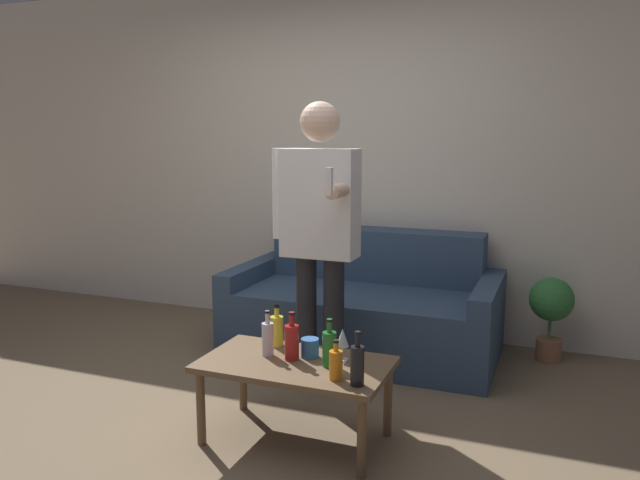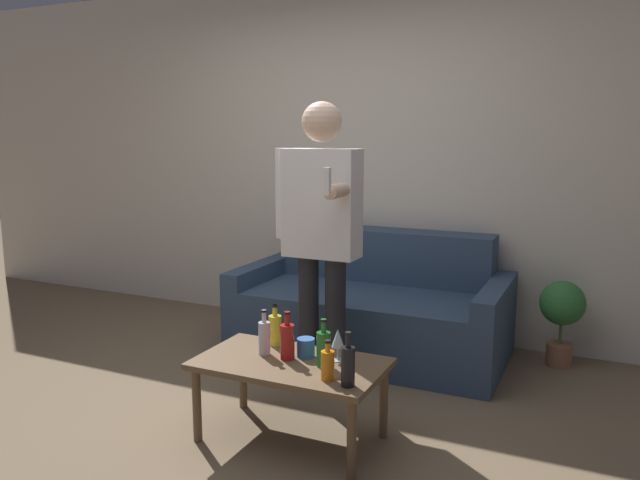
{
  "view_description": "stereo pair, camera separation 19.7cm",
  "coord_description": "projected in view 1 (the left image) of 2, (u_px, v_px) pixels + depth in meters",
  "views": [
    {
      "loc": [
        1.62,
        -2.62,
        1.53
      ],
      "look_at": [
        0.39,
        0.49,
        0.95
      ],
      "focal_mm": 35.0,
      "sensor_mm": 36.0,
      "label": 1
    },
    {
      "loc": [
        1.8,
        -2.54,
        1.53
      ],
      "look_at": [
        0.39,
        0.49,
        0.95
      ],
      "focal_mm": 35.0,
      "sensor_mm": 36.0,
      "label": 2
    }
  ],
  "objects": [
    {
      "name": "bottle_clear",
      "position": [
        329.0,
        348.0,
        3.0
      ],
      "size": [
        0.07,
        0.07,
        0.24
      ],
      "color": "#23752D",
      "rests_on": "coffee_table"
    },
    {
      "name": "cup_on_table",
      "position": [
        310.0,
        348.0,
        3.13
      ],
      "size": [
        0.09,
        0.09,
        0.1
      ],
      "color": "#3366B2",
      "rests_on": "coffee_table"
    },
    {
      "name": "bottle_dark",
      "position": [
        336.0,
        364.0,
        2.84
      ],
      "size": [
        0.06,
        0.06,
        0.19
      ],
      "color": "orange",
      "rests_on": "coffee_table"
    },
    {
      "name": "wall_back",
      "position": [
        343.0,
        156.0,
        4.81
      ],
      "size": [
        8.0,
        0.06,
        2.7
      ],
      "color": "beige",
      "rests_on": "ground_plane"
    },
    {
      "name": "bottle_yellow",
      "position": [
        292.0,
        341.0,
        3.08
      ],
      "size": [
        0.07,
        0.07,
        0.24
      ],
      "color": "#B21E1E",
      "rests_on": "coffee_table"
    },
    {
      "name": "bottle_red",
      "position": [
        357.0,
        364.0,
        2.77
      ],
      "size": [
        0.06,
        0.06,
        0.25
      ],
      "color": "black",
      "rests_on": "coffee_table"
    },
    {
      "name": "bottle_orange",
      "position": [
        268.0,
        338.0,
        3.15
      ],
      "size": [
        0.06,
        0.06,
        0.23
      ],
      "color": "silver",
      "rests_on": "coffee_table"
    },
    {
      "name": "ground_plane",
      "position": [
        216.0,
        429.0,
        3.25
      ],
      "size": [
        16.0,
        16.0,
        0.0
      ],
      "primitive_type": "plane",
      "color": "#756047"
    },
    {
      "name": "potted_plant",
      "position": [
        551.0,
        307.0,
        4.17
      ],
      "size": [
        0.29,
        0.29,
        0.57
      ],
      "color": "#936042",
      "rests_on": "ground_plane"
    },
    {
      "name": "coffee_table",
      "position": [
        295.0,
        371.0,
        3.08
      ],
      "size": [
        0.93,
        0.53,
        0.41
      ],
      "color": "brown",
      "rests_on": "ground_plane"
    },
    {
      "name": "bottle_green",
      "position": [
        277.0,
        330.0,
        3.29
      ],
      "size": [
        0.07,
        0.07,
        0.22
      ],
      "color": "yellow",
      "rests_on": "coffee_table"
    },
    {
      "name": "wine_glass_near",
      "position": [
        343.0,
        339.0,
        3.07
      ],
      "size": [
        0.06,
        0.06,
        0.16
      ],
      "color": "silver",
      "rests_on": "coffee_table"
    },
    {
      "name": "couch",
      "position": [
        365.0,
        308.0,
        4.4
      ],
      "size": [
        1.84,
        0.95,
        0.83
      ],
      "color": "#334760",
      "rests_on": "ground_plane"
    },
    {
      "name": "person_standing_front",
      "position": [
        319.0,
        226.0,
        3.56
      ],
      "size": [
        0.51,
        0.44,
        1.7
      ],
      "color": "#232328",
      "rests_on": "ground_plane"
    }
  ]
}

